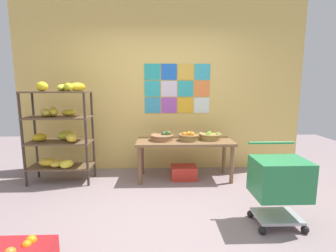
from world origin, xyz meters
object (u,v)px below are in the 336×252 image
object	(u,v)px
fruit_basket_centre	(163,137)
fruit_basket_left	(189,136)
banana_shelf_unit	(59,127)
display_table	(185,145)
produce_crate_under_table	(184,172)
fruit_basket_back_right	(210,136)
shopping_cart	(279,180)

from	to	relation	value
fruit_basket_centre	fruit_basket_left	size ratio (longest dim) A/B	1.15
banana_shelf_unit	display_table	size ratio (longest dim) A/B	1.01
fruit_basket_left	produce_crate_under_table	bearing A→B (deg)	-165.92
banana_shelf_unit	fruit_basket_back_right	bearing A→B (deg)	3.21
fruit_basket_left	produce_crate_under_table	distance (m)	0.59
shopping_cart	banana_shelf_unit	bearing A→B (deg)	142.68
banana_shelf_unit	fruit_basket_back_right	size ratio (longest dim) A/B	4.27
produce_crate_under_table	shopping_cart	world-z (taller)	shopping_cart
fruit_basket_back_right	fruit_basket_centre	distance (m)	0.77
banana_shelf_unit	display_table	world-z (taller)	banana_shelf_unit
banana_shelf_unit	shopping_cart	world-z (taller)	banana_shelf_unit
shopping_cart	produce_crate_under_table	bearing A→B (deg)	110.60
fruit_basket_centre	produce_crate_under_table	bearing A→B (deg)	-10.77
fruit_basket_left	produce_crate_under_table	world-z (taller)	fruit_basket_left
banana_shelf_unit	produce_crate_under_table	size ratio (longest dim) A/B	3.83
display_table	fruit_basket_back_right	xyz separation A→B (m)	(0.41, 0.06, 0.14)
banana_shelf_unit	fruit_basket_back_right	xyz separation A→B (m)	(2.34, 0.13, -0.18)
display_table	fruit_basket_back_right	distance (m)	0.44
fruit_basket_centre	fruit_basket_back_right	bearing A→B (deg)	1.90
display_table	fruit_basket_centre	xyz separation A→B (m)	(-0.35, 0.04, 0.14)
produce_crate_under_table	shopping_cart	distance (m)	1.67
display_table	fruit_basket_left	distance (m)	0.16
display_table	fruit_basket_left	xyz separation A→B (m)	(0.06, -0.01, 0.15)
banana_shelf_unit	fruit_basket_back_right	distance (m)	2.35
display_table	produce_crate_under_table	xyz separation A→B (m)	(-0.02, -0.03, -0.44)
fruit_basket_centre	shopping_cart	distance (m)	1.88
fruit_basket_left	fruit_basket_centre	bearing A→B (deg)	173.66
fruit_basket_centre	shopping_cart	size ratio (longest dim) A/B	0.43
banana_shelf_unit	fruit_basket_left	distance (m)	1.99
display_table	shopping_cart	xyz separation A→B (m)	(0.85, -1.40, -0.04)
display_table	shopping_cart	bearing A→B (deg)	-58.57
fruit_basket_back_right	display_table	bearing A→B (deg)	-171.41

